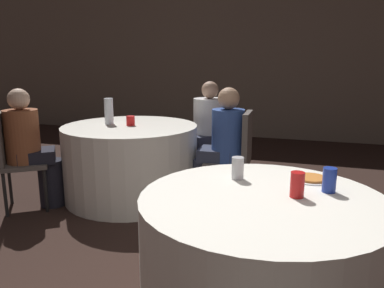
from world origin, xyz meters
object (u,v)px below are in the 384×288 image
object	(u,v)px
chair_far_east	(238,151)
person_white_shirt	(205,130)
chair_far_northeast	(216,133)
person_blue_shirt	(220,148)
table_far	(131,161)
pizza_plate_near	(311,179)
bottle_far	(109,111)
chair_far_southwest	(13,153)
soda_can_blue	(329,180)
soda_can_red	(297,185)
table_near	(260,268)
person_floral_shirt	(33,150)
soda_can_silver	(238,168)

from	to	relation	value
chair_far_east	person_white_shirt	distance (m)	0.85
chair_far_northeast	person_blue_shirt	distance (m)	0.85
table_far	person_blue_shirt	size ratio (longest dim) A/B	1.18
pizza_plate_near	bottle_far	world-z (taller)	bottle_far
chair_far_southwest	chair_far_east	bearing A→B (deg)	72.93
chair_far_east	soda_can_blue	world-z (taller)	chair_far_east
pizza_plate_near	soda_can_red	bearing A→B (deg)	-102.31
table_far	soda_can_blue	distance (m)	2.38
table_far	bottle_far	world-z (taller)	bottle_far
table_far	chair_far_east	bearing A→B (deg)	2.28
chair_far_northeast	pizza_plate_near	distance (m)	2.40
table_near	table_far	bearing A→B (deg)	133.01
person_blue_shirt	soda_can_blue	distance (m)	1.77
soda_can_red	bottle_far	bearing A→B (deg)	140.11
pizza_plate_near	soda_can_red	world-z (taller)	soda_can_red
chair_far_east	person_white_shirt	world-z (taller)	person_white_shirt
table_near	person_white_shirt	distance (m)	2.55
person_floral_shirt	bottle_far	xyz separation A→B (m)	(0.50, 0.56, 0.31)
person_white_shirt	bottle_far	xyz separation A→B (m)	(-0.82, -0.71, 0.28)
chair_far_southwest	person_blue_shirt	world-z (taller)	person_blue_shirt
soda_can_blue	table_far	bearing A→B (deg)	141.20
bottle_far	person_floral_shirt	bearing A→B (deg)	-131.64
table_far	soda_can_blue	size ratio (longest dim) A/B	11.04
person_blue_shirt	pizza_plate_near	world-z (taller)	person_blue_shirt
table_near	pizza_plate_near	bearing A→B (deg)	57.57
chair_far_northeast	person_floral_shirt	xyz separation A→B (m)	(-1.42, -1.40, 0.02)
person_white_shirt	pizza_plate_near	xyz separation A→B (m)	(1.16, -2.02, 0.15)
person_blue_shirt	soda_can_silver	distance (m)	1.52
table_near	pizza_plate_near	distance (m)	0.55
table_near	chair_far_southwest	distance (m)	2.60
table_near	soda_can_silver	world-z (taller)	soda_can_silver
soda_can_red	table_far	bearing A→B (deg)	136.59
pizza_plate_near	chair_far_east	bearing A→B (deg)	116.00
chair_far_east	person_white_shirt	size ratio (longest dim) A/B	0.80
chair_far_east	pizza_plate_near	distance (m)	1.50
person_floral_shirt	soda_can_blue	distance (m)	2.73
chair_far_east	person_white_shirt	xyz separation A→B (m)	(-0.51, 0.69, 0.05)
person_floral_shirt	person_white_shirt	size ratio (longest dim) A/B	0.98
chair_far_northeast	bottle_far	distance (m)	1.28
table_far	chair_far_east	size ratio (longest dim) A/B	1.47
bottle_far	person_white_shirt	bearing A→B (deg)	41.04
table_near	chair_far_east	bearing A→B (deg)	104.59
chair_far_east	soda_can_silver	distance (m)	1.49
table_far	soda_can_red	world-z (taller)	soda_can_red
chair_far_southwest	pizza_plate_near	xyz separation A→B (m)	(2.62, -0.65, 0.21)
person_floral_shirt	soda_can_silver	xyz separation A→B (m)	(2.09, -0.85, 0.24)
chair_far_east	pizza_plate_near	bearing A→B (deg)	-156.28
person_white_shirt	bottle_far	distance (m)	1.12
chair_far_northeast	soda_can_blue	distance (m)	2.60
soda_can_blue	bottle_far	bearing A→B (deg)	144.32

